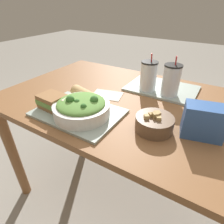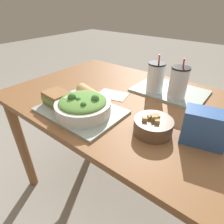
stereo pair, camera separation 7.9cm
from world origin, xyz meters
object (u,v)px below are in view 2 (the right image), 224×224
(baguette_near, at_px, (90,94))
(drink_cup_red, at_px, (178,84))
(sandwich_near, at_px, (57,98))
(drink_cup_dark, at_px, (155,79))
(chip_bag, at_px, (204,128))
(napkin_folded, at_px, (113,95))
(salad_bowl, at_px, (83,105))
(soup_bowl, at_px, (153,126))

(baguette_near, height_order, drink_cup_red, drink_cup_red)
(sandwich_near, distance_m, drink_cup_dark, 0.52)
(sandwich_near, xyz_separation_m, chip_bag, (0.63, 0.15, 0.02))
(drink_cup_red, height_order, napkin_folded, drink_cup_red)
(sandwich_near, bearing_deg, salad_bowl, 10.00)
(baguette_near, bearing_deg, napkin_folded, -4.49)
(drink_cup_dark, bearing_deg, salad_bowl, -109.46)
(salad_bowl, height_order, drink_cup_red, drink_cup_red)
(drink_cup_red, bearing_deg, soup_bowl, -83.40)
(drink_cup_dark, relative_size, chip_bag, 1.26)
(drink_cup_dark, bearing_deg, napkin_folded, -136.72)
(soup_bowl, relative_size, chip_bag, 0.93)
(drink_cup_red, distance_m, napkin_folded, 0.34)
(soup_bowl, height_order, drink_cup_dark, drink_cup_dark)
(baguette_near, bearing_deg, salad_bowl, -134.40)
(drink_cup_red, bearing_deg, salad_bowl, -123.53)
(soup_bowl, distance_m, drink_cup_red, 0.33)
(soup_bowl, height_order, drink_cup_red, drink_cup_red)
(baguette_near, distance_m, drink_cup_dark, 0.36)
(soup_bowl, xyz_separation_m, drink_cup_red, (-0.04, 0.32, 0.06))
(sandwich_near, bearing_deg, drink_cup_dark, 58.04)
(drink_cup_red, bearing_deg, chip_bag, -52.60)
(salad_bowl, xyz_separation_m, drink_cup_red, (0.27, 0.40, 0.04))
(soup_bowl, relative_size, sandwich_near, 1.18)
(chip_bag, distance_m, napkin_folded, 0.51)
(baguette_near, distance_m, drink_cup_red, 0.45)
(sandwich_near, distance_m, napkin_folded, 0.30)
(soup_bowl, bearing_deg, drink_cup_red, 96.60)
(soup_bowl, distance_m, napkin_folded, 0.37)
(baguette_near, bearing_deg, chip_bag, -73.43)
(salad_bowl, distance_m, drink_cup_dark, 0.43)
(soup_bowl, height_order, napkin_folded, soup_bowl)
(chip_bag, bearing_deg, salad_bowl, -177.56)
(drink_cup_red, xyz_separation_m, chip_bag, (0.20, -0.27, -0.02))
(baguette_near, xyz_separation_m, napkin_folded, (0.04, 0.13, -0.04))
(baguette_near, bearing_deg, drink_cup_dark, -22.05)
(baguette_near, bearing_deg, sandwich_near, 159.35)
(sandwich_near, relative_size, drink_cup_red, 0.62)
(baguette_near, distance_m, napkin_folded, 0.14)
(soup_bowl, distance_m, sandwich_near, 0.48)
(soup_bowl, bearing_deg, drink_cup_dark, 116.59)
(baguette_near, xyz_separation_m, chip_bag, (0.54, 0.02, 0.02))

